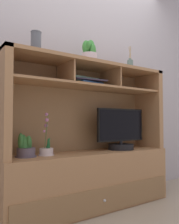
% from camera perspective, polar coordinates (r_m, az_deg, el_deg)
% --- Properties ---
extents(floor_plane, '(6.00, 6.00, 0.02)m').
position_cam_1_polar(floor_plane, '(2.37, 0.00, -22.47)').
color(floor_plane, tan).
rests_on(floor_plane, ground).
extents(back_wall, '(6.00, 0.02, 2.80)m').
position_cam_1_polar(back_wall, '(2.51, -3.19, 11.37)').
color(back_wall, '#B1ABB1').
rests_on(back_wall, ground).
extents(media_console, '(1.68, 0.46, 1.36)m').
position_cam_1_polar(media_console, '(2.27, -0.12, -12.14)').
color(media_console, '#A3744A').
rests_on(media_console, ground).
extents(tv_monitor, '(0.59, 0.26, 0.42)m').
position_cam_1_polar(tv_monitor, '(2.44, 7.65, -5.05)').
color(tv_monitor, black).
rests_on(tv_monitor, media_console).
extents(potted_orchid, '(0.13, 0.13, 0.36)m').
position_cam_1_polar(potted_orchid, '(2.03, -10.46, -8.88)').
color(potted_orchid, silver).
rests_on(potted_orchid, media_console).
extents(potted_fern, '(0.17, 0.17, 0.19)m').
position_cam_1_polar(potted_fern, '(1.97, -15.30, -8.45)').
color(potted_fern, '#544B58').
rests_on(potted_fern, media_console).
extents(magazine_stack_left, '(0.43, 0.29, 0.07)m').
position_cam_1_polar(magazine_stack_left, '(2.28, -1.00, 7.20)').
color(magazine_stack_left, gold).
rests_on(magazine_stack_left, media_console).
extents(diffuser_bottle, '(0.06, 0.06, 0.27)m').
position_cam_1_polar(diffuser_bottle, '(2.65, 9.86, 11.18)').
color(diffuser_bottle, slate).
rests_on(diffuser_bottle, media_console).
extents(potted_succulent, '(0.16, 0.16, 0.24)m').
position_cam_1_polar(potted_succulent, '(2.32, -0.03, 14.12)').
color(potted_succulent, silver).
rests_on(potted_succulent, media_console).
extents(ceramic_vase, '(0.09, 0.09, 0.19)m').
position_cam_1_polar(ceramic_vase, '(2.07, -12.91, 16.11)').
color(ceramic_vase, '#565B65').
rests_on(ceramic_vase, media_console).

